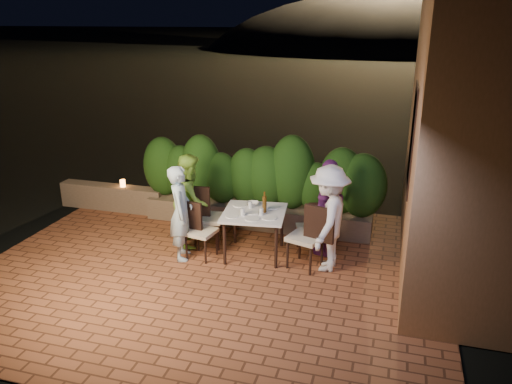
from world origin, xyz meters
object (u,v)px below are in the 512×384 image
at_px(chair_left_back, 209,216).
at_px(parapet_lamp, 123,183).
at_px(bowl, 253,203).
at_px(diner_green, 191,200).
at_px(diner_white, 328,218).
at_px(dining_table, 254,234).
at_px(diner_blue, 181,213).
at_px(chair_left_front, 201,230).
at_px(chair_right_front, 305,236).
at_px(chair_right_back, 309,227).
at_px(diner_purple, 329,207).
at_px(beer_bottle, 264,202).

height_order(chair_left_back, parapet_lamp, chair_left_back).
height_order(bowl, diner_green, diner_green).
bearing_deg(diner_white, chair_left_back, -93.95).
height_order(dining_table, diner_blue, diner_blue).
bearing_deg(parapet_lamp, chair_left_back, -24.83).
bearing_deg(diner_white, parapet_lamp, -103.08).
distance_m(dining_table, diner_white, 1.28).
xyz_separation_m(diner_blue, diner_green, (-0.07, 0.56, 0.02)).
distance_m(chair_left_front, diner_blue, 0.43).
xyz_separation_m(chair_right_front, parapet_lamp, (-3.92, 1.36, 0.05)).
xyz_separation_m(chair_right_back, diner_blue, (-1.90, -0.78, 0.34)).
relative_size(bowl, diner_purple, 0.12).
bearing_deg(beer_bottle, parapet_lamp, 160.20).
bearing_deg(dining_table, diner_white, -5.98).
relative_size(beer_bottle, chair_right_back, 0.40).
distance_m(chair_left_front, chair_right_back, 1.75).
relative_size(chair_left_back, diner_blue, 0.67).
height_order(chair_left_front, chair_right_back, chair_left_front).
bearing_deg(diner_green, chair_left_back, -107.33).
bearing_deg(dining_table, diner_blue, -159.77).
distance_m(dining_table, diner_purple, 1.27).
bearing_deg(diner_white, beer_bottle, -94.54).
xyz_separation_m(chair_left_back, diner_blue, (-0.25, -0.56, 0.25)).
height_order(bowl, diner_blue, diner_blue).
height_order(diner_green, parapet_lamp, diner_green).
distance_m(chair_left_back, diner_white, 2.07).
distance_m(chair_right_front, diner_white, 0.45).
height_order(dining_table, diner_white, diner_white).
height_order(beer_bottle, chair_left_front, beer_bottle).
distance_m(chair_left_back, chair_right_back, 1.67).
height_order(chair_right_front, diner_blue, diner_blue).
xyz_separation_m(bowl, chair_left_front, (-0.68, -0.61, -0.31)).
bearing_deg(diner_white, bowl, -103.86).
bearing_deg(parapet_lamp, diner_green, -28.42).
relative_size(beer_bottle, diner_purple, 0.21).
relative_size(chair_left_back, diner_purple, 0.65).
bearing_deg(chair_right_back, diner_blue, 4.09).
xyz_separation_m(diner_green, parapet_lamp, (-1.90, 1.03, -0.21)).
height_order(dining_table, chair_left_back, chair_left_back).
distance_m(diner_green, parapet_lamp, 2.17).
bearing_deg(chair_left_front, diner_white, 14.82).
height_order(diner_blue, diner_green, diner_green).
height_order(diner_purple, parapet_lamp, diner_purple).
bearing_deg(chair_right_back, chair_left_back, -10.68).
distance_m(chair_right_back, diner_blue, 2.08).
bearing_deg(diner_blue, parapet_lamp, 32.56).
xyz_separation_m(bowl, diner_white, (1.30, -0.42, 0.05)).
bearing_deg(chair_left_back, parapet_lamp, 148.78).
bearing_deg(beer_bottle, chair_right_back, 27.64).
bearing_deg(chair_left_back, chair_right_back, 1.09).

